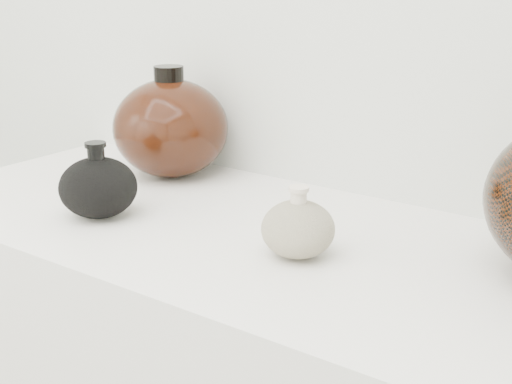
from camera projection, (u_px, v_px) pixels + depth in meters
The scene contains 3 objects.
black_gourd_vase at pixel (98, 187), 1.10m from camera, with size 0.15×0.15×0.12m.
cream_gourd_vase at pixel (298, 228), 0.95m from camera, with size 0.12×0.12×0.10m.
left_round_pot at pixel (171, 128), 1.31m from camera, with size 0.24×0.24×0.20m.
Camera 1 is at (0.59, 0.15, 1.28)m, focal length 50.00 mm.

